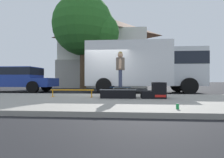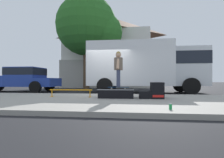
{
  "view_description": "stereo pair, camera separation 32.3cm",
  "coord_description": "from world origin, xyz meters",
  "px_view_note": "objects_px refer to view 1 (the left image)",
  "views": [
    {
      "loc": [
        1.14,
        -9.19,
        0.77
      ],
      "look_at": [
        0.43,
        -0.48,
        0.83
      ],
      "focal_mm": 29.24,
      "sensor_mm": 36.0,
      "label": 1
    },
    {
      "loc": [
        1.46,
        -9.16,
        0.77
      ],
      "look_at": [
        0.43,
        -0.48,
        0.83
      ],
      "focal_mm": 29.24,
      "sensor_mm": 36.0,
      "label": 2
    }
  ],
  "objects_px": {
    "skate_box": "(118,93)",
    "pickup_truck_blue": "(14,78)",
    "street_tree_main": "(87,27)",
    "box_truck": "(144,65)",
    "skateboard": "(120,87)",
    "soda_can": "(178,106)",
    "kicker_ramp": "(155,92)",
    "skater_kid": "(120,66)",
    "grind_rail": "(72,91)"
  },
  "relations": [
    {
      "from": "soda_can",
      "to": "box_truck",
      "type": "distance_m",
      "value": 7.37
    },
    {
      "from": "skate_box",
      "to": "grind_rail",
      "type": "height_order",
      "value": "skate_box"
    },
    {
      "from": "skateboard",
      "to": "box_truck",
      "type": "relative_size",
      "value": 0.11
    },
    {
      "from": "skater_kid",
      "to": "skate_box",
      "type": "bearing_deg",
      "value": -160.46
    },
    {
      "from": "skater_kid",
      "to": "soda_can",
      "type": "distance_m",
      "value": 3.13
    },
    {
      "from": "skateboard",
      "to": "skater_kid",
      "type": "xyz_separation_m",
      "value": [
        0.0,
        -0.0,
        0.79
      ]
    },
    {
      "from": "skate_box",
      "to": "grind_rail",
      "type": "bearing_deg",
      "value": 175.39
    },
    {
      "from": "kicker_ramp",
      "to": "street_tree_main",
      "type": "xyz_separation_m",
      "value": [
        -4.64,
        9.37,
        5.2
      ]
    },
    {
      "from": "kicker_ramp",
      "to": "pickup_truck_blue",
      "type": "height_order",
      "value": "pickup_truck_blue"
    },
    {
      "from": "pickup_truck_blue",
      "to": "skateboard",
      "type": "bearing_deg",
      "value": -32.96
    },
    {
      "from": "kicker_ramp",
      "to": "grind_rail",
      "type": "bearing_deg",
      "value": 177.35
    },
    {
      "from": "box_truck",
      "to": "pickup_truck_blue",
      "type": "distance_m",
      "value": 8.46
    },
    {
      "from": "skateboard",
      "to": "street_tree_main",
      "type": "distance_m",
      "value": 11.14
    },
    {
      "from": "skate_box",
      "to": "pickup_truck_blue",
      "type": "xyz_separation_m",
      "value": [
        -7.04,
        4.64,
        0.6
      ]
    },
    {
      "from": "skate_box",
      "to": "grind_rail",
      "type": "distance_m",
      "value": 1.8
    },
    {
      "from": "soda_can",
      "to": "street_tree_main",
      "type": "distance_m",
      "value": 13.91
    },
    {
      "from": "soda_can",
      "to": "box_truck",
      "type": "xyz_separation_m",
      "value": [
        -0.06,
        7.21,
        1.52
      ]
    },
    {
      "from": "grind_rail",
      "to": "box_truck",
      "type": "xyz_separation_m",
      "value": [
        3.18,
        4.51,
        1.35
      ]
    },
    {
      "from": "skateboard",
      "to": "box_truck",
      "type": "xyz_separation_m",
      "value": [
        1.31,
        4.63,
        1.2
      ]
    },
    {
      "from": "skateboard",
      "to": "soda_can",
      "type": "xyz_separation_m",
      "value": [
        1.37,
        -2.58,
        -0.32
      ]
    },
    {
      "from": "skater_kid",
      "to": "pickup_truck_blue",
      "type": "bearing_deg",
      "value": 147.04
    },
    {
      "from": "soda_can",
      "to": "pickup_truck_blue",
      "type": "xyz_separation_m",
      "value": [
        -8.49,
        7.2,
        0.71
      ]
    },
    {
      "from": "kicker_ramp",
      "to": "skateboard",
      "type": "xyz_separation_m",
      "value": [
        -1.26,
        0.03,
        0.15
      ]
    },
    {
      "from": "skater_kid",
      "to": "pickup_truck_blue",
      "type": "xyz_separation_m",
      "value": [
        -7.12,
        4.61,
        -0.4
      ]
    },
    {
      "from": "kicker_ramp",
      "to": "soda_can",
      "type": "bearing_deg",
      "value": -87.58
    },
    {
      "from": "box_truck",
      "to": "street_tree_main",
      "type": "bearing_deg",
      "value": 134.79
    },
    {
      "from": "skater_kid",
      "to": "soda_can",
      "type": "xyz_separation_m",
      "value": [
        1.37,
        -2.58,
        -1.11
      ]
    },
    {
      "from": "grind_rail",
      "to": "pickup_truck_blue",
      "type": "bearing_deg",
      "value": 139.39
    },
    {
      "from": "street_tree_main",
      "to": "box_truck",
      "type": "bearing_deg",
      "value": -45.21
    },
    {
      "from": "grind_rail",
      "to": "skateboard",
      "type": "distance_m",
      "value": 1.88
    },
    {
      "from": "skater_kid",
      "to": "street_tree_main",
      "type": "distance_m",
      "value": 10.81
    },
    {
      "from": "skate_box",
      "to": "box_truck",
      "type": "bearing_deg",
      "value": 73.44
    },
    {
      "from": "skate_box",
      "to": "skateboard",
      "type": "bearing_deg",
      "value": 19.54
    },
    {
      "from": "skate_box",
      "to": "street_tree_main",
      "type": "bearing_deg",
      "value": 109.4
    },
    {
      "from": "skateboard",
      "to": "street_tree_main",
      "type": "xyz_separation_m",
      "value": [
        -3.37,
        9.34,
        5.05
      ]
    },
    {
      "from": "skater_kid",
      "to": "street_tree_main",
      "type": "relative_size",
      "value": 0.16
    },
    {
      "from": "grind_rail",
      "to": "street_tree_main",
      "type": "distance_m",
      "value": 10.7
    },
    {
      "from": "soda_can",
      "to": "pickup_truck_blue",
      "type": "relative_size",
      "value": 0.02
    },
    {
      "from": "skater_kid",
      "to": "soda_can",
      "type": "relative_size",
      "value": 10.51
    },
    {
      "from": "street_tree_main",
      "to": "kicker_ramp",
      "type": "bearing_deg",
      "value": -63.66
    },
    {
      "from": "skateboard",
      "to": "pickup_truck_blue",
      "type": "height_order",
      "value": "pickup_truck_blue"
    },
    {
      "from": "kicker_ramp",
      "to": "pickup_truck_blue",
      "type": "xyz_separation_m",
      "value": [
        -8.38,
        4.64,
        0.54
      ]
    },
    {
      "from": "skate_box",
      "to": "kicker_ramp",
      "type": "relative_size",
      "value": 1.51
    },
    {
      "from": "skater_kid",
      "to": "grind_rail",
      "type": "bearing_deg",
      "value": 176.38
    },
    {
      "from": "skate_box",
      "to": "pickup_truck_blue",
      "type": "distance_m",
      "value": 8.46
    },
    {
      "from": "kicker_ramp",
      "to": "box_truck",
      "type": "bearing_deg",
      "value": 89.45
    },
    {
      "from": "soda_can",
      "to": "pickup_truck_blue",
      "type": "bearing_deg",
      "value": 139.7
    },
    {
      "from": "grind_rail",
      "to": "street_tree_main",
      "type": "xyz_separation_m",
      "value": [
        -1.5,
        9.22,
        5.21
      ]
    },
    {
      "from": "box_truck",
      "to": "grind_rail",
      "type": "bearing_deg",
      "value": -125.22
    },
    {
      "from": "skate_box",
      "to": "box_truck",
      "type": "distance_m",
      "value": 5.05
    }
  ]
}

